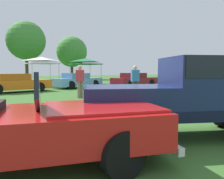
{
  "coord_description": "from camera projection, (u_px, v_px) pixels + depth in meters",
  "views": [
    {
      "loc": [
        -4.33,
        -3.66,
        1.42
      ],
      "look_at": [
        -0.36,
        2.28,
        0.83
      ],
      "focal_mm": 37.0,
      "sensor_mm": 36.0,
      "label": 1
    }
  ],
  "objects": [
    {
      "name": "ground_plane",
      "position": [
        177.0,
        130.0,
        5.55
      ],
      "size": [
        120.0,
        120.0,
        0.0
      ],
      "primitive_type": "plane",
      "color": "#386628"
    },
    {
      "name": "feature_pickup_truck",
      "position": [
        188.0,
        97.0,
        4.91
      ],
      "size": [
        4.54,
        3.22,
        1.7
      ],
      "color": "black",
      "rests_on": "ground_plane"
    },
    {
      "name": "neighbor_convertible",
      "position": [
        29.0,
        128.0,
        3.39
      ],
      "size": [
        4.61,
        2.9,
        1.4
      ],
      "color": "red",
      "rests_on": "ground_plane"
    },
    {
      "name": "show_car_orange",
      "position": [
        15.0,
        83.0,
        15.2
      ],
      "size": [
        4.64,
        2.28,
        1.22
      ],
      "color": "orange",
      "rests_on": "ground_plane"
    },
    {
      "name": "show_car_skyblue",
      "position": [
        77.0,
        81.0,
        19.04
      ],
      "size": [
        4.38,
        2.52,
        1.22
      ],
      "color": "#669EDB",
      "rests_on": "ground_plane"
    },
    {
      "name": "show_car_burgundy",
      "position": [
        135.0,
        80.0,
        20.66
      ],
      "size": [
        4.63,
        2.17,
        1.22
      ],
      "color": "maroon",
      "rests_on": "ground_plane"
    },
    {
      "name": "spectator_near_truck",
      "position": [
        80.0,
        80.0,
        11.94
      ],
      "size": [
        0.46,
        0.38,
        1.69
      ],
      "color": "#7F7056",
      "rests_on": "ground_plane"
    },
    {
      "name": "spectator_between_cars",
      "position": [
        135.0,
        80.0,
        11.98
      ],
      "size": [
        0.46,
        0.36,
        1.69
      ],
      "color": "#383838",
      "rests_on": "ground_plane"
    },
    {
      "name": "spectator_far_side",
      "position": [
        189.0,
        83.0,
        9.42
      ],
      "size": [
        0.4,
        0.25,
        1.69
      ],
      "color": "#283351",
      "rests_on": "ground_plane"
    },
    {
      "name": "canopy_tent_center_field",
      "position": [
        42.0,
        60.0,
        21.56
      ],
      "size": [
        2.7,
        2.7,
        2.71
      ],
      "color": "#B7B7BC",
      "rests_on": "ground_plane"
    },
    {
      "name": "canopy_tent_right_field",
      "position": [
        85.0,
        61.0,
        24.19
      ],
      "size": [
        2.7,
        2.7,
        2.71
      ],
      "color": "#B7B7BC",
      "rests_on": "ground_plane"
    },
    {
      "name": "treeline_mid_right",
      "position": [
        26.0,
        41.0,
        33.7
      ],
      "size": [
        5.61,
        5.61,
        8.62
      ],
      "color": "#47331E",
      "rests_on": "ground_plane"
    },
    {
      "name": "treeline_far_right",
      "position": [
        72.0,
        52.0,
        38.74
      ],
      "size": [
        5.12,
        5.12,
        7.15
      ],
      "color": "#47331E",
      "rests_on": "ground_plane"
    }
  ]
}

